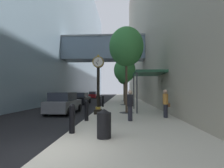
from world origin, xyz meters
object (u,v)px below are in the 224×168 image
object	(u,v)px
pedestrian_walking	(166,103)
car_grey_far	(64,103)
bollard_second	(87,110)
bollard_fourth	(99,103)
street_tree_mid_near	(125,70)
trash_bin	(104,123)
car_red_near	(93,95)
car_black_mid	(81,98)
street_clock	(98,81)
bollard_fifth	(103,101)
street_tree_near	(126,47)
bollard_nearest	(72,118)
street_tree_mid_far	(124,77)
pedestrian_by_clock	(130,104)

from	to	relation	value
pedestrian_walking	car_grey_far	distance (m)	7.89
bollard_second	car_grey_far	bearing A→B (deg)	125.05
bollard_fourth	bollard_second	bearing A→B (deg)	-90.00
street_tree_mid_near	trash_bin	xyz separation A→B (m)	(-1.02, -14.33, -3.69)
car_red_near	car_black_mid	world-z (taller)	car_red_near
trash_bin	car_black_mid	distance (m)	17.74
bollard_second	trash_bin	xyz separation A→B (m)	(1.37, -3.39, -0.08)
car_grey_far	street_tree_mid_near	bearing A→B (deg)	54.59
bollard_second	bollard_fourth	xyz separation A→B (m)	(0.00, 5.56, 0.00)
street_clock	bollard_fifth	bearing A→B (deg)	92.92
bollard_second	street_clock	bearing A→B (deg)	84.00
bollard_second	street_tree_near	bearing A→B (deg)	56.05
car_black_mid	car_grey_far	world-z (taller)	car_grey_far
car_red_near	pedestrian_walking	bearing A→B (deg)	-71.81
bollard_nearest	trash_bin	distance (m)	1.50
street_tree_mid_far	street_tree_near	bearing A→B (deg)	-90.00
bollard_fifth	street_tree_mid_near	size ratio (longest dim) A/B	0.21
pedestrian_walking	car_black_mid	size ratio (longest dim) A/B	0.41
bollard_nearest	street_tree_mid_far	bearing A→B (deg)	83.55
street_tree_mid_near	pedestrian_walking	bearing A→B (deg)	-75.75
car_black_mid	bollard_fourth	bearing A→B (deg)	-65.62
trash_bin	street_tree_mid_far	bearing A→B (deg)	87.32
street_clock	bollard_fifth	size ratio (longest dim) A/B	3.70
pedestrian_by_clock	bollard_nearest	bearing A→B (deg)	-130.82
bollard_fourth	street_tree_mid_far	xyz separation A→B (m)	(2.39, 12.79, 3.40)
street_tree_mid_far	car_black_mid	distance (m)	8.38
street_tree_near	pedestrian_walking	xyz separation A→B (m)	(2.43, -2.16, -4.22)
street_clock	car_red_near	bearing A→B (deg)	100.40
street_clock	car_grey_far	xyz separation A→B (m)	(-2.96, 1.10, -1.73)
street_tree_near	bollard_fourth	bearing A→B (deg)	139.90
bollard_nearest	street_tree_mid_near	world-z (taller)	street_tree_mid_near
street_tree_mid_far	bollard_fourth	bearing A→B (deg)	-100.57
street_tree_mid_far	car_grey_far	bearing A→B (deg)	-109.23
street_tree_near	car_red_near	distance (m)	28.67
street_tree_near	pedestrian_walking	bearing A→B (deg)	-41.70
bollard_fifth	trash_bin	world-z (taller)	bollard_fifth
street_clock	bollard_fourth	bearing A→B (deg)	95.76
street_tree_near	car_black_mid	world-z (taller)	street_tree_near
bollard_fourth	street_tree_mid_near	bearing A→B (deg)	66.11
street_tree_mid_far	car_red_near	bearing A→B (deg)	120.06
street_tree_mid_far	trash_bin	distance (m)	22.03
street_clock	car_red_near	xyz separation A→B (m)	(-5.17, 28.19, -1.76)
bollard_fourth	bollard_fifth	size ratio (longest dim) A/B	1.00
street_clock	car_grey_far	size ratio (longest dim) A/B	1.08
bollard_fourth	car_black_mid	world-z (taller)	car_black_mid
bollard_nearest	trash_bin	bearing A→B (deg)	-24.10
street_tree_mid_far	car_black_mid	size ratio (longest dim) A/B	1.22
bollard_second	car_red_near	world-z (taller)	car_red_near
bollard_fifth	car_black_mid	world-z (taller)	car_black_mid
pedestrian_walking	car_red_near	bearing A→B (deg)	108.19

